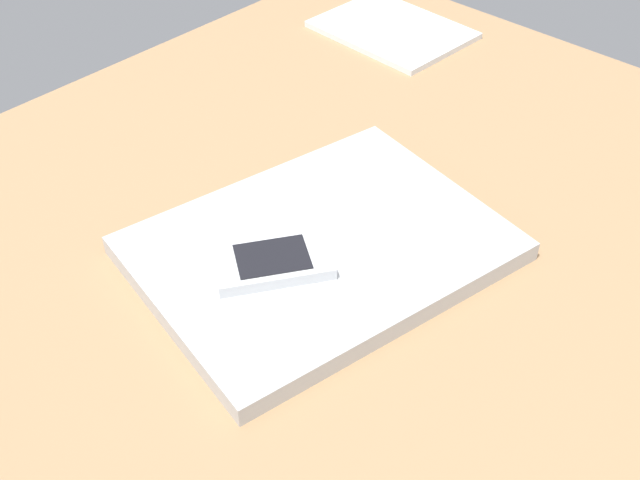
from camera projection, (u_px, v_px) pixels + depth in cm
name	position (u px, v px, depth cm)	size (l,w,h in cm)	color
desk_surface	(240.00, 282.00, 73.56)	(120.00, 80.00, 3.00)	#9E7751
laptop_closed	(320.00, 248.00, 73.39)	(32.00, 24.03, 1.95)	#B7BABC
cell_phone_on_laptop	(273.00, 262.00, 69.67)	(11.67, 10.45, 1.30)	silver
notepad	(392.00, 30.00, 108.00)	(14.50, 19.22, 0.80)	white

